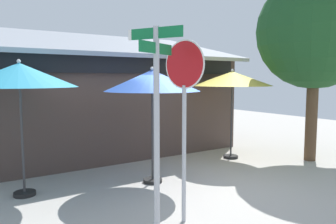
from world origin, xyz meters
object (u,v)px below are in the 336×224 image
(stop_sign, at_px, (184,96))
(patio_umbrella_mustard_right, at_px, (232,79))
(patio_umbrella_teal_left, at_px, (19,76))
(patio_umbrella_royal_blue_center, at_px, (152,81))
(shade_tree, at_px, (322,34))
(street_sign_post, at_px, (156,110))

(stop_sign, xyz_separation_m, patio_umbrella_mustard_right, (3.86, 2.85, 0.26))
(patio_umbrella_teal_left, relative_size, patio_umbrella_mustard_right, 1.04)
(patio_umbrella_teal_left, bearing_deg, patio_umbrella_mustard_right, 0.18)
(patio_umbrella_mustard_right, bearing_deg, patio_umbrella_royal_blue_center, -167.19)
(stop_sign, distance_m, shade_tree, 6.16)
(patio_umbrella_teal_left, relative_size, patio_umbrella_royal_blue_center, 1.04)
(stop_sign, height_order, patio_umbrella_mustard_right, stop_sign)
(patio_umbrella_teal_left, bearing_deg, stop_sign, -54.51)
(street_sign_post, height_order, stop_sign, street_sign_post)
(patio_umbrella_teal_left, bearing_deg, street_sign_post, -64.93)
(street_sign_post, distance_m, patio_umbrella_royal_blue_center, 2.63)
(patio_umbrella_royal_blue_center, bearing_deg, street_sign_post, -119.38)
(patio_umbrella_teal_left, xyz_separation_m, shade_tree, (7.84, -1.56, 1.21))
(patio_umbrella_royal_blue_center, xyz_separation_m, shade_tree, (5.17, -0.85, 1.33))
(patio_umbrella_teal_left, bearing_deg, shade_tree, -11.27)
(street_sign_post, height_order, shade_tree, shade_tree)
(stop_sign, xyz_separation_m, patio_umbrella_teal_left, (-2.02, 2.83, 0.34))
(street_sign_post, height_order, patio_umbrella_teal_left, street_sign_post)
(shade_tree, bearing_deg, stop_sign, -167.72)
(street_sign_post, bearing_deg, shade_tree, 12.36)
(patio_umbrella_mustard_right, bearing_deg, patio_umbrella_teal_left, -179.82)
(patio_umbrella_teal_left, distance_m, patio_umbrella_mustard_right, 5.88)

